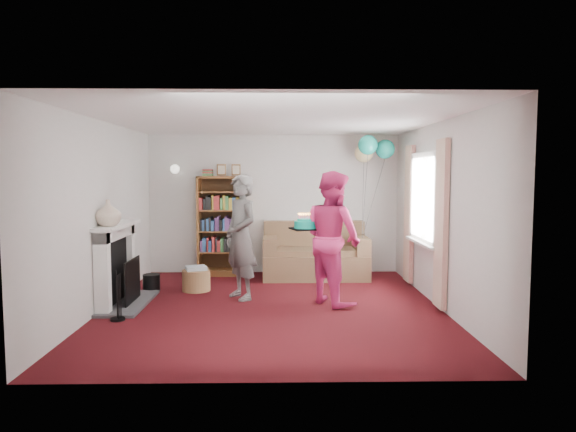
{
  "coord_description": "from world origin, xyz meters",
  "views": [
    {
      "loc": [
        0.08,
        -6.8,
        1.81
      ],
      "look_at": [
        0.22,
        0.6,
        1.19
      ],
      "focal_mm": 32.0,
      "sensor_mm": 36.0,
      "label": 1
    }
  ],
  "objects_px": {
    "person_magenta": "(333,238)",
    "birthday_cake": "(306,225)",
    "sofa": "(315,256)",
    "bookcase": "(222,226)",
    "person_striped": "(241,237)"
  },
  "relations": [
    {
      "from": "person_striped",
      "to": "sofa",
      "type": "bearing_deg",
      "value": 109.42
    },
    {
      "from": "sofa",
      "to": "person_magenta",
      "type": "bearing_deg",
      "value": -86.67
    },
    {
      "from": "bookcase",
      "to": "sofa",
      "type": "height_order",
      "value": "bookcase"
    },
    {
      "from": "bookcase",
      "to": "sofa",
      "type": "relative_size",
      "value": 1.09
    },
    {
      "from": "bookcase",
      "to": "person_striped",
      "type": "bearing_deg",
      "value": -75.24
    },
    {
      "from": "person_magenta",
      "to": "birthday_cake",
      "type": "height_order",
      "value": "person_magenta"
    },
    {
      "from": "bookcase",
      "to": "birthday_cake",
      "type": "relative_size",
      "value": 5.18
    },
    {
      "from": "sofa",
      "to": "birthday_cake",
      "type": "distance_m",
      "value": 1.96
    },
    {
      "from": "bookcase",
      "to": "sofa",
      "type": "bearing_deg",
      "value": -7.82
    },
    {
      "from": "sofa",
      "to": "person_striped",
      "type": "height_order",
      "value": "person_striped"
    },
    {
      "from": "person_striped",
      "to": "person_magenta",
      "type": "distance_m",
      "value": 1.32
    },
    {
      "from": "sofa",
      "to": "person_striped",
      "type": "xyz_separation_m",
      "value": [
        -1.18,
        -1.56,
        0.54
      ]
    },
    {
      "from": "sofa",
      "to": "person_magenta",
      "type": "relative_size",
      "value": 0.98
    },
    {
      "from": "person_striped",
      "to": "birthday_cake",
      "type": "bearing_deg",
      "value": 42.15
    },
    {
      "from": "person_striped",
      "to": "person_magenta",
      "type": "xyz_separation_m",
      "value": [
        1.29,
        -0.29,
        0.02
      ]
    }
  ]
}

